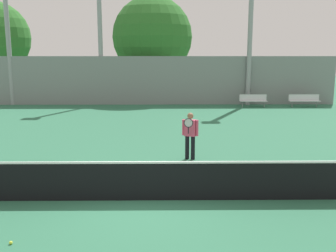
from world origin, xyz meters
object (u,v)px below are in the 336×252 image
at_px(light_pole_far_right, 6,7).
at_px(light_pole_center_back, 251,13).
at_px(bench_courtside_far, 304,99).
at_px(tennis_ball, 11,243).
at_px(bench_courtside_near, 253,99).
at_px(light_pole_near_left, 100,22).
at_px(tennis_net, 140,181).
at_px(tree_green_tall, 152,37).
at_px(tennis_player, 190,133).

distance_m(light_pole_far_right, light_pole_center_back, 16.34).
distance_m(bench_courtside_far, tennis_ball, 22.53).
distance_m(bench_courtside_near, tennis_ball, 20.86).
bearing_deg(light_pole_center_back, light_pole_near_left, 177.51).
xyz_separation_m(bench_courtside_far, light_pole_center_back, (-3.54, 1.12, 5.65)).
relative_size(tennis_net, bench_courtside_far, 5.39).
relative_size(light_pole_center_back, tennis_ball, 165.55).
xyz_separation_m(tennis_ball, tree_green_tall, (2.10, 23.79, 4.71)).
xyz_separation_m(bench_courtside_near, tennis_ball, (-8.92, -18.85, -0.47)).
xyz_separation_m(tennis_net, tennis_player, (1.49, 3.79, 0.41)).
height_order(light_pole_near_left, tennis_ball, light_pole_near_left).
bearing_deg(light_pole_center_back, tennis_ball, -113.76).
bearing_deg(bench_courtside_near, light_pole_near_left, 171.37).
xyz_separation_m(light_pole_near_left, light_pole_center_back, (10.15, -0.44, 0.57)).
bearing_deg(tree_green_tall, bench_courtside_near, -35.88).
relative_size(bench_courtside_near, light_pole_far_right, 0.15).
bearing_deg(light_pole_far_right, light_pole_near_left, 1.70).
relative_size(light_pole_near_left, tree_green_tall, 1.28).
xyz_separation_m(bench_courtside_near, tree_green_tall, (-6.82, 4.94, 4.24)).
bearing_deg(light_pole_near_left, tennis_player, -70.03).
bearing_deg(tennis_player, light_pole_center_back, 87.00).
bearing_deg(bench_courtside_near, light_pole_center_back, 96.76).
relative_size(tennis_player, tree_green_tall, 0.21).
relative_size(tennis_player, light_pole_far_right, 0.14).
height_order(tennis_net, tree_green_tall, tree_green_tall).
distance_m(tennis_player, tree_green_tall, 18.24).
distance_m(light_pole_far_right, tree_green_tall, 10.44).
height_order(tennis_player, bench_courtside_far, tennis_player).
bearing_deg(bench_courtside_near, tennis_ball, -115.33).
xyz_separation_m(bench_courtside_far, light_pole_far_right, (-19.88, 1.38, 6.04)).
distance_m(tennis_net, light_pole_near_left, 19.22).
bearing_deg(light_pole_near_left, tennis_net, -78.38).
height_order(tennis_ball, tree_green_tall, tree_green_tall).
xyz_separation_m(light_pole_far_right, light_pole_center_back, (16.34, -0.26, -0.38)).
distance_m(light_pole_near_left, tennis_ball, 21.20).
xyz_separation_m(tennis_net, light_pole_center_back, (6.41, 17.72, 5.65)).
bearing_deg(tennis_ball, light_pole_near_left, 93.81).
bearing_deg(light_pole_near_left, bench_courtside_far, -6.50).
relative_size(tennis_player, bench_courtside_near, 0.90).
bearing_deg(bench_courtside_far, bench_courtside_near, -179.99).
relative_size(tennis_net, tennis_ball, 161.41).
bearing_deg(light_pole_far_right, tennis_player, -51.20).
bearing_deg(light_pole_near_left, light_pole_far_right, -178.30).
xyz_separation_m(tennis_player, light_pole_near_left, (-5.22, 14.37, 4.67)).
bearing_deg(bench_courtside_near, tennis_net, -111.53).
distance_m(light_pole_near_left, light_pole_center_back, 10.18).
distance_m(light_pole_near_left, tree_green_tall, 4.91).
height_order(tennis_net, light_pole_center_back, light_pole_center_back).
relative_size(tennis_ball, tree_green_tall, 0.01).
bearing_deg(bench_courtside_far, light_pole_near_left, 173.50).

